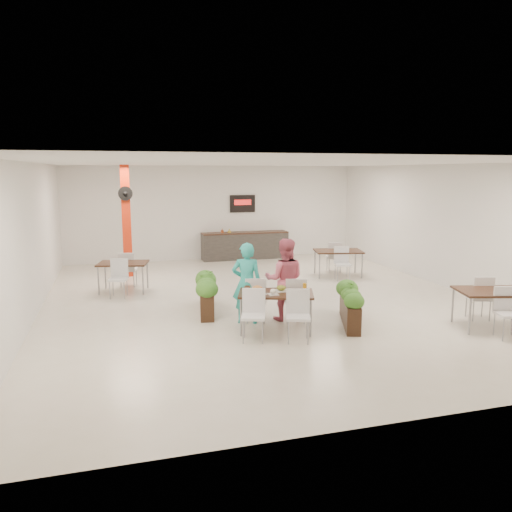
{
  "coord_description": "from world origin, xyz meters",
  "views": [
    {
      "loc": [
        -3.34,
        -10.94,
        3.01
      ],
      "look_at": [
        -0.25,
        -0.12,
        1.1
      ],
      "focal_mm": 35.0,
      "sensor_mm": 36.0,
      "label": 1
    }
  ],
  "objects_px": {
    "diner_woman": "(285,279)",
    "planter_right": "(350,301)",
    "red_column": "(126,220)",
    "main_table": "(275,298)",
    "diner_man": "(247,283)",
    "side_table_c": "(494,296)",
    "planter_left": "(206,289)",
    "service_counter": "(245,245)",
    "side_table_b": "(338,254)",
    "side_table_a": "(123,267)"
  },
  "relations": [
    {
      "from": "diner_woman",
      "to": "planter_right",
      "type": "bearing_deg",
      "value": 168.65
    },
    {
      "from": "main_table",
      "to": "diner_man",
      "type": "distance_m",
      "value": 0.78
    },
    {
      "from": "red_column",
      "to": "side_table_a",
      "type": "height_order",
      "value": "red_column"
    },
    {
      "from": "service_counter",
      "to": "diner_woman",
      "type": "xyz_separation_m",
      "value": [
        -1.05,
        -7.22,
        0.35
      ]
    },
    {
      "from": "diner_man",
      "to": "side_table_b",
      "type": "xyz_separation_m",
      "value": [
        3.74,
        3.7,
        -0.18
      ]
    },
    {
      "from": "planter_left",
      "to": "side_table_a",
      "type": "relative_size",
      "value": 1.05
    },
    {
      "from": "diner_man",
      "to": "planter_left",
      "type": "relative_size",
      "value": 0.93
    },
    {
      "from": "red_column",
      "to": "diner_woman",
      "type": "distance_m",
      "value": 6.16
    },
    {
      "from": "red_column",
      "to": "diner_man",
      "type": "relative_size",
      "value": 1.96
    },
    {
      "from": "diner_man",
      "to": "planter_left",
      "type": "bearing_deg",
      "value": -39.8
    },
    {
      "from": "planter_right",
      "to": "side_table_c",
      "type": "relative_size",
      "value": 0.96
    },
    {
      "from": "service_counter",
      "to": "diner_woman",
      "type": "relative_size",
      "value": 1.78
    },
    {
      "from": "service_counter",
      "to": "side_table_a",
      "type": "relative_size",
      "value": 1.79
    },
    {
      "from": "diner_woman",
      "to": "side_table_c",
      "type": "relative_size",
      "value": 1.01
    },
    {
      "from": "red_column",
      "to": "service_counter",
      "type": "distance_m",
      "value": 4.56
    },
    {
      "from": "red_column",
      "to": "diner_man",
      "type": "distance_m",
      "value": 5.83
    },
    {
      "from": "diner_woman",
      "to": "side_table_b",
      "type": "xyz_separation_m",
      "value": [
        2.94,
        3.7,
        -0.2
      ]
    },
    {
      "from": "red_column",
      "to": "main_table",
      "type": "height_order",
      "value": "red_column"
    },
    {
      "from": "service_counter",
      "to": "planter_left",
      "type": "bearing_deg",
      "value": -111.87
    },
    {
      "from": "side_table_c",
      "to": "side_table_b",
      "type": "bearing_deg",
      "value": 112.98
    },
    {
      "from": "diner_man",
      "to": "diner_woman",
      "type": "bearing_deg",
      "value": -161.54
    },
    {
      "from": "diner_man",
      "to": "diner_woman",
      "type": "xyz_separation_m",
      "value": [
        0.8,
        0.0,
        0.02
      ]
    },
    {
      "from": "diner_woman",
      "to": "service_counter",
      "type": "bearing_deg",
      "value": -79.83
    },
    {
      "from": "planter_right",
      "to": "side_table_c",
      "type": "bearing_deg",
      "value": -21.26
    },
    {
      "from": "diner_man",
      "to": "side_table_b",
      "type": "height_order",
      "value": "diner_man"
    },
    {
      "from": "main_table",
      "to": "side_table_b",
      "type": "relative_size",
      "value": 1.15
    },
    {
      "from": "planter_right",
      "to": "main_table",
      "type": "bearing_deg",
      "value": 179.73
    },
    {
      "from": "service_counter",
      "to": "diner_woman",
      "type": "bearing_deg",
      "value": -98.29
    },
    {
      "from": "side_table_a",
      "to": "diner_woman",
      "type": "bearing_deg",
      "value": -34.32
    },
    {
      "from": "planter_left",
      "to": "planter_right",
      "type": "height_order",
      "value": "planter_left"
    },
    {
      "from": "red_column",
      "to": "side_table_b",
      "type": "xyz_separation_m",
      "value": [
        5.88,
        -1.66,
        -1.0
      ]
    },
    {
      "from": "service_counter",
      "to": "planter_left",
      "type": "distance_m",
      "value": 6.67
    },
    {
      "from": "planter_left",
      "to": "planter_right",
      "type": "distance_m",
      "value": 3.08
    },
    {
      "from": "main_table",
      "to": "side_table_c",
      "type": "xyz_separation_m",
      "value": [
        4.11,
        -1.0,
        0.0
      ]
    },
    {
      "from": "service_counter",
      "to": "diner_woman",
      "type": "height_order",
      "value": "service_counter"
    },
    {
      "from": "main_table",
      "to": "planter_left",
      "type": "distance_m",
      "value": 1.97
    },
    {
      "from": "diner_man",
      "to": "planter_right",
      "type": "bearing_deg",
      "value": 179.79
    },
    {
      "from": "diner_woman",
      "to": "planter_left",
      "type": "relative_size",
      "value": 0.96
    },
    {
      "from": "main_table",
      "to": "planter_right",
      "type": "bearing_deg",
      "value": -0.27
    },
    {
      "from": "red_column",
      "to": "side_table_c",
      "type": "xyz_separation_m",
      "value": [
        6.64,
        -7.0,
        -1.0
      ]
    },
    {
      "from": "planter_left",
      "to": "planter_right",
      "type": "relative_size",
      "value": 1.09
    },
    {
      "from": "red_column",
      "to": "side_table_c",
      "type": "distance_m",
      "value": 9.7
    },
    {
      "from": "diner_woman",
      "to": "planter_right",
      "type": "relative_size",
      "value": 1.05
    },
    {
      "from": "side_table_c",
      "to": "side_table_a",
      "type": "bearing_deg",
      "value": 158.32
    },
    {
      "from": "diner_man",
      "to": "side_table_c",
      "type": "relative_size",
      "value": 0.98
    },
    {
      "from": "main_table",
      "to": "planter_left",
      "type": "height_order",
      "value": "main_table"
    },
    {
      "from": "planter_right",
      "to": "diner_man",
      "type": "bearing_deg",
      "value": 161.33
    },
    {
      "from": "red_column",
      "to": "side_table_b",
      "type": "height_order",
      "value": "red_column"
    },
    {
      "from": "red_column",
      "to": "planter_left",
      "type": "distance_m",
      "value": 4.73
    },
    {
      "from": "service_counter",
      "to": "planter_right",
      "type": "distance_m",
      "value": 7.88
    }
  ]
}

